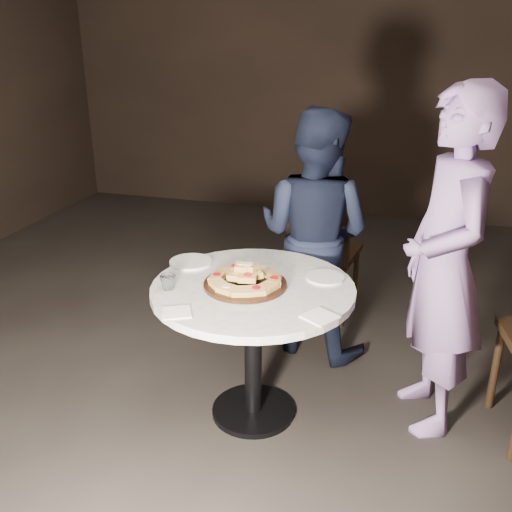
# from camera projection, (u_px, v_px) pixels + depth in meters

# --- Properties ---
(floor) EXTENTS (7.00, 7.00, 0.00)m
(floor) POSITION_uv_depth(u_px,v_px,m) (255.00, 409.00, 2.96)
(floor) COLOR black
(floor) RESTS_ON ground
(table) EXTENTS (1.01, 1.01, 0.72)m
(table) POSITION_uv_depth(u_px,v_px,m) (253.00, 311.00, 2.71)
(table) COLOR black
(table) RESTS_ON ground
(serving_board) EXTENTS (0.51, 0.51, 0.02)m
(serving_board) POSITION_uv_depth(u_px,v_px,m) (245.00, 284.00, 2.66)
(serving_board) COLOR black
(serving_board) RESTS_ON table
(focaccia_pile) EXTENTS (0.34, 0.35, 0.09)m
(focaccia_pile) POSITION_uv_depth(u_px,v_px,m) (245.00, 277.00, 2.65)
(focaccia_pile) COLOR tan
(focaccia_pile) RESTS_ON serving_board
(plate_left) EXTENTS (0.25, 0.25, 0.01)m
(plate_left) POSITION_uv_depth(u_px,v_px,m) (191.00, 262.00, 2.92)
(plate_left) COLOR white
(plate_left) RESTS_ON table
(plate_right) EXTENTS (0.22, 0.22, 0.01)m
(plate_right) POSITION_uv_depth(u_px,v_px,m) (325.00, 277.00, 2.74)
(plate_right) COLOR white
(plate_right) RESTS_ON table
(water_glass) EXTENTS (0.09, 0.09, 0.07)m
(water_glass) POSITION_uv_depth(u_px,v_px,m) (168.00, 282.00, 2.61)
(water_glass) COLOR silver
(water_glass) RESTS_ON table
(napkin_near) EXTENTS (0.16, 0.16, 0.01)m
(napkin_near) POSITION_uv_depth(u_px,v_px,m) (177.00, 312.00, 2.41)
(napkin_near) COLOR white
(napkin_near) RESTS_ON table
(napkin_far) EXTENTS (0.17, 0.17, 0.01)m
(napkin_far) POSITION_uv_depth(u_px,v_px,m) (320.00, 317.00, 2.37)
(napkin_far) COLOR white
(napkin_far) RESTS_ON table
(chair_far) EXTENTS (0.46, 0.47, 0.88)m
(chair_far) POSITION_uv_depth(u_px,v_px,m) (322.00, 247.00, 3.73)
(chair_far) COLOR black
(chair_far) RESTS_ON ground
(diner_navy) EXTENTS (0.83, 0.72, 1.46)m
(diner_navy) POSITION_uv_depth(u_px,v_px,m) (314.00, 235.00, 3.29)
(diner_navy) COLOR black
(diner_navy) RESTS_ON ground
(diner_teal) EXTENTS (0.56, 0.69, 1.65)m
(diner_teal) POSITION_uv_depth(u_px,v_px,m) (444.00, 266.00, 2.61)
(diner_teal) COLOR #8067A7
(diner_teal) RESTS_ON ground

